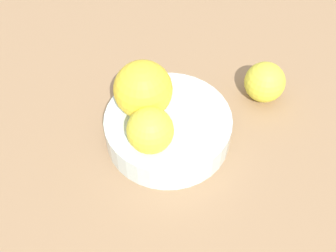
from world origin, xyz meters
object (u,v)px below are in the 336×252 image
at_px(fruit_bowl, 168,128).
at_px(orange_loose_0, 265,82).
at_px(orange_in_bowl_1, 144,88).
at_px(orange_in_bowl_0, 151,131).

xyz_separation_m(fruit_bowl, orange_loose_0, (0.15, -0.10, 0.01)).
bearing_deg(orange_in_bowl_1, fruit_bowl, -94.37).
xyz_separation_m(fruit_bowl, orange_in_bowl_0, (-0.05, -0.00, 0.06)).
relative_size(fruit_bowl, orange_loose_0, 2.87).
bearing_deg(orange_loose_0, orange_in_bowl_0, 153.60).
bearing_deg(fruit_bowl, orange_in_bowl_1, 85.63).
xyz_separation_m(orange_in_bowl_0, orange_in_bowl_1, (0.06, 0.04, 0.01)).
height_order(fruit_bowl, orange_in_bowl_0, orange_in_bowl_0).
distance_m(orange_in_bowl_0, orange_loose_0, 0.23).
height_order(orange_in_bowl_0, orange_loose_0, orange_in_bowl_0).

